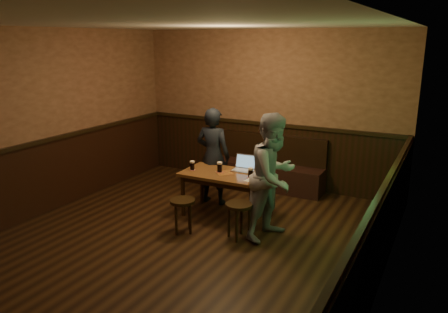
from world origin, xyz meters
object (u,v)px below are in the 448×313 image
Objects in this scene: stool_right at (239,210)px; pint_right at (250,173)px; person_grey at (274,177)px; laptop at (244,166)px; pub_table at (225,179)px; pint_left at (192,165)px; pint_mid at (220,167)px; stool_left at (183,206)px; person_suit at (213,156)px; bench at (264,170)px.

pint_right is (-0.10, 0.58, 0.36)m from stool_right.
person_grey reaches higher than stool_right.
laptop is (-0.24, 0.29, -0.01)m from pint_right.
laptop is (0.20, 0.26, 0.15)m from pub_table.
pub_table is 0.75× the size of person_grey.
laptop is (0.71, 0.36, -0.01)m from pint_left.
laptop is (0.28, 0.26, -0.02)m from pint_mid.
pint_mid is (0.15, 0.80, 0.38)m from stool_left.
laptop is at bearing 51.85° from pub_table.
pint_right is (0.95, 0.07, 0.00)m from pint_left.
stool_right is at bearing -49.54° from pub_table.
pub_table is at bearing 176.01° from pint_right.
person_suit reaches higher than stool_left.
laptop is at bearing 42.74° from pint_mid.
stool_right is 0.65m from person_grey.
pint_right is (0.53, -0.03, -0.00)m from pint_mid.
pint_mid reaches higher than stool_right.
person_grey reaches higher than stool_left.
pint_left is 0.90× the size of pint_mid.
stool_left is at bearing -108.02° from pub_table.
pub_table is 0.36m from laptop.
pint_left is (-1.05, 0.51, 0.36)m from stool_right.
pub_table is 0.54m from pint_left.
pint_right is at bearing -5.20° from pub_table.
laptop reaches higher than pub_table.
pub_table is at bearing -129.78° from laptop.
bench is at bearing -114.60° from person_suit.
pint_mid reaches higher than pint_left.
stool_right is at bearing -44.17° from pint_mid.
pint_mid is 0.47× the size of laptop.
bench reaches higher than pint_right.
stool_left is 1.29m from person_suit.
stool_left is 3.30× the size of pint_left.
bench is 4.41× the size of stool_right.
bench is 1.77m from pint_left.
stool_left is at bearing -166.33° from stool_right.
stool_left is at bearing -68.91° from pint_left.
stool_right is 0.32× the size of person_suit.
person_suit reaches higher than bench.
pub_table is 8.06× the size of pint_mid.
pint_mid reaches higher than stool_left.
pint_left is at bearing -155.86° from laptop.
person_suit reaches higher than pub_table.
person_grey is (1.43, -0.24, 0.10)m from pint_left.
pub_table is at bearing -0.85° from pint_mid.
stool_left is at bearing -95.88° from bench.
pub_table is 0.86m from stool_left.
stool_left is 0.84m from pint_left.
pint_right is at bearing 149.32° from person_suit.
bench is 13.76× the size of pint_mid.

